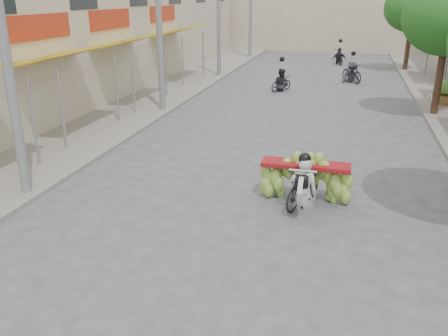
# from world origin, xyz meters

# --- Properties ---
(ground) EXTENTS (120.00, 120.00, 0.00)m
(ground) POSITION_xyz_m (0.00, 0.00, 0.00)
(ground) COLOR #57585C
(ground) RESTS_ON ground
(sidewalk_left) EXTENTS (4.00, 60.00, 0.12)m
(sidewalk_left) POSITION_xyz_m (-7.00, 15.00, 0.06)
(sidewalk_left) COLOR gray
(sidewalk_left) RESTS_ON ground
(shophouse_row_left) EXTENTS (9.77, 40.00, 6.00)m
(shophouse_row_left) POSITION_xyz_m (-11.98, 13.98, 3.00)
(shophouse_row_left) COLOR #BCB095
(shophouse_row_left) RESTS_ON ground
(far_building) EXTENTS (20.00, 6.00, 7.00)m
(far_building) POSITION_xyz_m (0.00, 38.00, 3.50)
(far_building) COLOR #BCB095
(far_building) RESTS_ON ground
(utility_pole_near) EXTENTS (0.60, 0.24, 8.00)m
(utility_pole_near) POSITION_xyz_m (-5.40, 3.00, 4.03)
(utility_pole_near) COLOR slate
(utility_pole_near) RESTS_ON ground
(utility_pole_mid) EXTENTS (0.60, 0.24, 8.00)m
(utility_pole_mid) POSITION_xyz_m (-5.40, 12.00, 4.03)
(utility_pole_mid) COLOR slate
(utility_pole_mid) RESTS_ON ground
(utility_pole_far) EXTENTS (0.60, 0.24, 8.00)m
(utility_pole_far) POSITION_xyz_m (-5.40, 21.00, 4.03)
(utility_pole_far) COLOR slate
(utility_pole_far) RESTS_ON ground
(utility_pole_back) EXTENTS (0.60, 0.24, 8.00)m
(utility_pole_back) POSITION_xyz_m (-5.40, 30.00, 4.03)
(utility_pole_back) COLOR slate
(utility_pole_back) RESTS_ON ground
(street_tree_far) EXTENTS (3.40, 3.40, 5.25)m
(street_tree_far) POSITION_xyz_m (5.40, 26.00, 3.78)
(street_tree_far) COLOR #3A2719
(street_tree_far) RESTS_ON ground
(banana_motorbike) EXTENTS (2.20, 1.83, 2.22)m
(banana_motorbike) POSITION_xyz_m (1.16, 4.22, 0.74)
(banana_motorbike) COLOR black
(banana_motorbike) RESTS_ON ground
(pedestrian) EXTENTS (0.79, 0.50, 1.53)m
(pedestrian) POSITION_xyz_m (5.75, 16.26, 0.89)
(pedestrian) COLOR silver
(pedestrian) RESTS_ON ground
(bg_motorbike_a) EXTENTS (1.15, 1.49, 1.95)m
(bg_motorbike_a) POSITION_xyz_m (-1.27, 17.64, 0.78)
(bg_motorbike_a) COLOR black
(bg_motorbike_a) RESTS_ON ground
(bg_motorbike_b) EXTENTS (1.46, 1.80, 1.95)m
(bg_motorbike_b) POSITION_xyz_m (2.14, 20.97, 0.83)
(bg_motorbike_b) COLOR black
(bg_motorbike_b) RESTS_ON ground
(bg_motorbike_c) EXTENTS (1.07, 1.85, 1.95)m
(bg_motorbike_c) POSITION_xyz_m (1.27, 28.14, 0.78)
(bg_motorbike_c) COLOR black
(bg_motorbike_c) RESTS_ON ground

